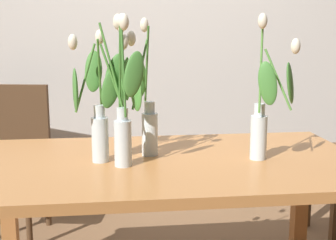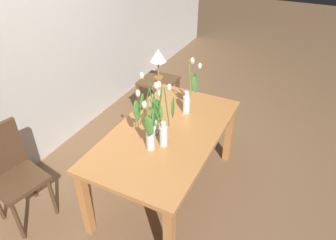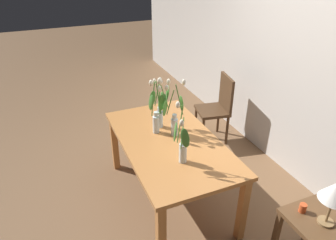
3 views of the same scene
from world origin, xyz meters
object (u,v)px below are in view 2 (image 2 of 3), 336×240
object	(u,v)px
tulip_vase_3	(150,125)
table_lamp	(158,56)
dining_chair	(11,171)
side_table	(158,88)
pillar_candle	(158,81)
dining_table	(167,139)
tulip_vase_0	(153,117)
tulip_vase_1	(189,96)
tulip_vase_2	(162,123)

from	to	relation	value
tulip_vase_3	table_lamp	xyz separation A→B (m)	(1.52, 0.74, -0.12)
dining_chair	side_table	distance (m)	2.09
dining_chair	table_lamp	xyz separation A→B (m)	(2.10, -0.32, 0.33)
pillar_candle	dining_table	bearing A→B (deg)	-148.54
dining_table	table_lamp	distance (m)	1.48
dining_table	tulip_vase_3	bearing A→B (deg)	177.28
dining_table	tulip_vase_0	xyz separation A→B (m)	(-0.09, 0.09, 0.27)
table_lamp	pillar_candle	xyz separation A→B (m)	(-0.16, -0.08, -0.27)
table_lamp	pillar_candle	bearing A→B (deg)	-153.17
tulip_vase_1	side_table	distance (m)	1.24
dining_table	tulip_vase_2	xyz separation A→B (m)	(-0.19, -0.05, 0.31)
dining_table	tulip_vase_3	xyz separation A→B (m)	(-0.27, 0.01, 0.32)
tulip_vase_1	tulip_vase_2	world-z (taller)	tulip_vase_1
tulip_vase_1	tulip_vase_3	bearing A→B (deg)	174.57
side_table	table_lamp	distance (m)	0.43
tulip_vase_0	tulip_vase_1	size ratio (longest dim) A/B	0.98
tulip_vase_1	tulip_vase_2	size ratio (longest dim) A/B	1.01
dining_table	dining_chair	xyz separation A→B (m)	(-0.85, 1.08, -0.12)
dining_chair	table_lamp	bearing A→B (deg)	-8.71
tulip_vase_1	table_lamp	distance (m)	1.19
tulip_vase_1	tulip_vase_3	distance (m)	0.65
tulip_vase_3	side_table	size ratio (longest dim) A/B	1.06
dining_table	dining_chair	size ratio (longest dim) A/B	1.72
tulip_vase_0	tulip_vase_2	bearing A→B (deg)	-125.89
tulip_vase_0	tulip_vase_1	bearing A→B (deg)	-16.24
tulip_vase_2	pillar_candle	xyz separation A→B (m)	(1.29, 0.73, -0.37)
dining_table	table_lamp	size ratio (longest dim) A/B	4.02
dining_table	dining_chair	world-z (taller)	dining_chair
dining_table	tulip_vase_0	bearing A→B (deg)	135.23
side_table	tulip_vase_1	bearing A→B (deg)	-136.80
dining_table	pillar_candle	world-z (taller)	dining_table
tulip_vase_0	pillar_candle	xyz separation A→B (m)	(1.19, 0.58, -0.33)
side_table	pillar_candle	bearing A→B (deg)	-152.22
tulip_vase_3	tulip_vase_2	bearing A→B (deg)	-42.02
dining_chair	side_table	xyz separation A→B (m)	(2.06, -0.34, -0.09)
tulip_vase_0	dining_chair	xyz separation A→B (m)	(-0.76, 0.99, -0.40)
tulip_vase_3	tulip_vase_0	bearing A→B (deg)	22.92
side_table	table_lamp	xyz separation A→B (m)	(0.04, 0.02, 0.42)
tulip_vase_3	dining_chair	world-z (taller)	tulip_vase_3
tulip_vase_0	pillar_candle	size ratio (longest dim) A/B	7.65
tulip_vase_0	side_table	xyz separation A→B (m)	(1.30, 0.64, -0.49)
tulip_vase_1	pillar_candle	world-z (taller)	tulip_vase_1
tulip_vase_2	dining_table	bearing A→B (deg)	15.92
tulip_vase_0	tulip_vase_2	xyz separation A→B (m)	(-0.10, -0.14, 0.04)
dining_table	tulip_vase_3	world-z (taller)	tulip_vase_3
tulip_vase_3	table_lamp	bearing A→B (deg)	25.90
dining_chair	tulip_vase_3	bearing A→B (deg)	-61.34
dining_chair	table_lamp	distance (m)	2.16
tulip_vase_3	side_table	bearing A→B (deg)	25.95
tulip_vase_0	table_lamp	bearing A→B (deg)	26.29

